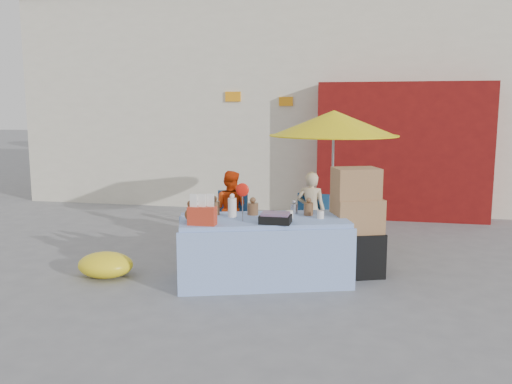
% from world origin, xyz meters
% --- Properties ---
extents(ground, '(80.00, 80.00, 0.00)m').
position_xyz_m(ground, '(0.00, 0.00, 0.00)').
color(ground, slate).
rests_on(ground, ground).
extents(backdrop, '(14.00, 8.00, 7.80)m').
position_xyz_m(backdrop, '(0.52, 7.52, 3.10)').
color(backdrop, silver).
rests_on(backdrop, ground).
extents(market_table, '(2.26, 1.55, 1.25)m').
position_xyz_m(market_table, '(0.33, -0.11, 0.41)').
color(market_table, '#8AAADD').
rests_on(market_table, ground).
extents(chair_left, '(0.53, 0.52, 0.85)m').
position_xyz_m(chair_left, '(-0.50, 1.35, 0.26)').
color(chair_left, navy).
rests_on(chair_left, ground).
extents(chair_right, '(0.53, 0.52, 0.85)m').
position_xyz_m(chair_right, '(0.75, 1.35, 0.26)').
color(chair_right, navy).
rests_on(chair_right, ground).
extents(vendor_orange, '(0.62, 0.51, 1.17)m').
position_xyz_m(vendor_orange, '(-0.50, 1.49, 0.59)').
color(vendor_orange, red).
rests_on(vendor_orange, ground).
extents(vendor_beige, '(0.46, 0.33, 1.19)m').
position_xyz_m(vendor_beige, '(0.75, 1.49, 0.60)').
color(vendor_beige, beige).
rests_on(vendor_beige, ground).
extents(umbrella, '(1.90, 1.90, 2.09)m').
position_xyz_m(umbrella, '(1.05, 1.64, 1.89)').
color(umbrella, gray).
rests_on(umbrella, ground).
extents(box_stack, '(0.77, 0.70, 1.39)m').
position_xyz_m(box_stack, '(1.45, 0.37, 0.64)').
color(box_stack, black).
rests_on(box_stack, ground).
extents(tarp_bundle, '(0.85, 0.77, 0.32)m').
position_xyz_m(tarp_bundle, '(-1.65, -0.38, 0.16)').
color(tarp_bundle, yellow).
rests_on(tarp_bundle, ground).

